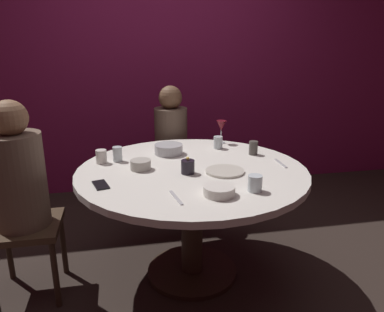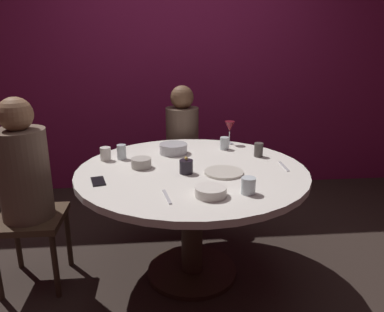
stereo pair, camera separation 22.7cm
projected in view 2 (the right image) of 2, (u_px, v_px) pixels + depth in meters
ground_plane at (192, 272)px, 2.52m from camera, size 8.00×8.00×0.00m
back_wall at (177, 63)px, 3.72m from camera, size 6.00×0.10×2.60m
dining_table at (192, 189)px, 2.34m from camera, size 1.43×1.43×0.75m
seated_diner_left at (24, 175)px, 2.21m from camera, size 0.40×0.40×1.21m
seated_diner_back at (182, 137)px, 3.20m from camera, size 0.40×0.40×1.16m
candle_holder at (186, 167)px, 2.20m from camera, size 0.08×0.08×0.10m
wine_glass at (230, 127)px, 2.80m from camera, size 0.08×0.08×0.18m
dinner_plate at (224, 172)px, 2.20m from camera, size 0.23×0.23×0.01m
cell_phone at (98, 181)px, 2.07m from camera, size 0.10×0.15×0.01m
bowl_serving_large at (173, 149)px, 2.59m from camera, size 0.20×0.20×0.07m
bowl_salad_center at (211, 191)px, 1.88m from camera, size 0.16×0.16×0.05m
bowl_small_white at (141, 163)px, 2.30m from camera, size 0.13×0.13×0.06m
cup_near_candle at (248, 186)px, 1.90m from camera, size 0.08×0.08×0.09m
cup_by_left_diner at (122, 152)px, 2.46m from camera, size 0.06×0.06×0.10m
cup_by_right_diner at (106, 154)px, 2.44m from camera, size 0.07×0.07×0.09m
cup_center_front at (259, 150)px, 2.51m from camera, size 0.06×0.06×0.09m
cup_far_edge at (225, 143)px, 2.68m from camera, size 0.07×0.07×0.09m
fork_near_plate at (284, 166)px, 2.32m from camera, size 0.02×0.18×0.01m
knife_near_plate at (167, 197)px, 1.87m from camera, size 0.05×0.18×0.01m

